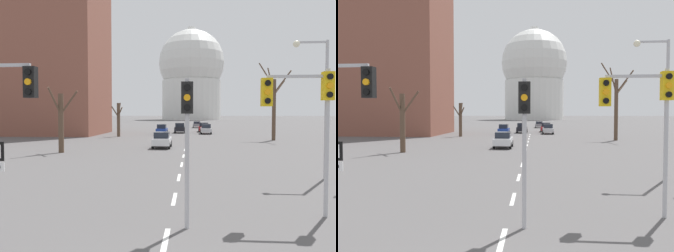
% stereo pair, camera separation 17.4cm
% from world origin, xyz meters
% --- Properties ---
extents(lane_stripe_0, '(0.16, 2.00, 0.01)m').
position_xyz_m(lane_stripe_0, '(0.00, 4.19, 0.00)').
color(lane_stripe_0, silver).
rests_on(lane_stripe_0, ground_plane).
extents(lane_stripe_1, '(0.16, 2.00, 0.01)m').
position_xyz_m(lane_stripe_1, '(0.00, 8.69, 0.00)').
color(lane_stripe_1, silver).
rests_on(lane_stripe_1, ground_plane).
extents(lane_stripe_2, '(0.16, 2.00, 0.01)m').
position_xyz_m(lane_stripe_2, '(0.00, 13.19, 0.00)').
color(lane_stripe_2, silver).
rests_on(lane_stripe_2, ground_plane).
extents(lane_stripe_3, '(0.16, 2.00, 0.01)m').
position_xyz_m(lane_stripe_3, '(0.00, 17.69, 0.00)').
color(lane_stripe_3, silver).
rests_on(lane_stripe_3, ground_plane).
extents(lane_stripe_4, '(0.16, 2.00, 0.01)m').
position_xyz_m(lane_stripe_4, '(0.00, 22.19, 0.00)').
color(lane_stripe_4, silver).
rests_on(lane_stripe_4, ground_plane).
extents(lane_stripe_5, '(0.16, 2.00, 0.01)m').
position_xyz_m(lane_stripe_5, '(0.00, 26.69, 0.00)').
color(lane_stripe_5, silver).
rests_on(lane_stripe_5, ground_plane).
extents(lane_stripe_6, '(0.16, 2.00, 0.01)m').
position_xyz_m(lane_stripe_6, '(0.00, 31.19, 0.00)').
color(lane_stripe_6, silver).
rests_on(lane_stripe_6, ground_plane).
extents(lane_stripe_7, '(0.16, 2.00, 0.01)m').
position_xyz_m(lane_stripe_7, '(0.00, 35.69, 0.00)').
color(lane_stripe_7, silver).
rests_on(lane_stripe_7, ground_plane).
extents(lane_stripe_8, '(0.16, 2.00, 0.01)m').
position_xyz_m(lane_stripe_8, '(0.00, 40.19, 0.00)').
color(lane_stripe_8, silver).
rests_on(lane_stripe_8, ground_plane).
extents(lane_stripe_9, '(0.16, 2.00, 0.01)m').
position_xyz_m(lane_stripe_9, '(0.00, 44.69, 0.00)').
color(lane_stripe_9, silver).
rests_on(lane_stripe_9, ground_plane).
extents(lane_stripe_10, '(0.16, 2.00, 0.01)m').
position_xyz_m(lane_stripe_10, '(0.00, 49.19, 0.00)').
color(lane_stripe_10, silver).
rests_on(lane_stripe_10, ground_plane).
extents(traffic_signal_near_right, '(2.38, 0.34, 5.03)m').
position_xyz_m(traffic_signal_near_right, '(4.57, 6.72, 3.82)').
color(traffic_signal_near_right, '#B2B2B7').
rests_on(traffic_signal_near_right, ground_plane).
extents(traffic_signal_centre_tall, '(0.36, 0.34, 4.58)m').
position_xyz_m(traffic_signal_centre_tall, '(0.58, 5.27, 3.21)').
color(traffic_signal_centre_tall, '#B2B2B7').
rests_on(traffic_signal_centre_tall, ground_plane).
extents(street_lamp_right, '(1.86, 0.36, 7.40)m').
position_xyz_m(street_lamp_right, '(7.50, 13.37, 4.58)').
color(street_lamp_right, '#B2B2B7').
rests_on(street_lamp_right, ground_plane).
extents(sedan_near_left, '(1.74, 4.06, 1.71)m').
position_xyz_m(sedan_near_left, '(-4.28, 48.67, 0.85)').
color(sedan_near_left, navy).
rests_on(sedan_near_left, ground_plane).
extents(sedan_near_right, '(1.84, 4.42, 1.69)m').
position_xyz_m(sedan_near_right, '(3.00, 51.12, 0.86)').
color(sedan_near_right, '#B7B7BC').
rests_on(sedan_near_right, ground_plane).
extents(sedan_mid_centre, '(1.82, 3.80, 1.62)m').
position_xyz_m(sedan_mid_centre, '(-2.35, 28.35, 0.82)').
color(sedan_mid_centre, silver).
rests_on(sedan_mid_centre, ground_plane).
extents(sedan_far_left, '(1.94, 4.18, 1.74)m').
position_xyz_m(sedan_far_left, '(2.80, 57.07, 0.85)').
color(sedan_far_left, maroon).
rests_on(sedan_far_left, ground_plane).
extents(sedan_far_right, '(1.93, 4.37, 1.53)m').
position_xyz_m(sedan_far_right, '(1.76, 74.13, 0.79)').
color(sedan_far_right, slate).
rests_on(sedan_far_right, ground_plane).
extents(sedan_distant_centre, '(1.91, 3.91, 1.77)m').
position_xyz_m(sedan_distant_centre, '(-1.51, 53.46, 0.88)').
color(sedan_distant_centre, black).
rests_on(sedan_distant_centre, ground_plane).
extents(bare_tree_left_near, '(2.21, 2.48, 5.78)m').
position_xyz_m(bare_tree_left_near, '(-10.94, 23.63, 2.87)').
color(bare_tree_left_near, brown).
rests_on(bare_tree_left_near, ground_plane).
extents(bare_tree_right_near, '(3.64, 4.27, 10.21)m').
position_xyz_m(bare_tree_right_near, '(11.27, 38.73, 4.65)').
color(bare_tree_right_near, brown).
rests_on(bare_tree_right_near, ground_plane).
extents(bare_tree_left_far, '(1.42, 3.27, 5.11)m').
position_xyz_m(bare_tree_left_far, '(-10.33, 43.56, 2.70)').
color(bare_tree_left_far, brown).
rests_on(bare_tree_left_far, ground_plane).
extents(capitol_dome, '(34.63, 34.63, 48.91)m').
position_xyz_m(capitol_dome, '(0.00, 170.75, 23.82)').
color(capitol_dome, silver).
rests_on(capitol_dome, ground_plane).
extents(apartment_block_left, '(18.00, 14.00, 27.10)m').
position_xyz_m(apartment_block_left, '(-23.42, 48.98, 13.55)').
color(apartment_block_left, brown).
rests_on(apartment_block_left, ground_plane).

